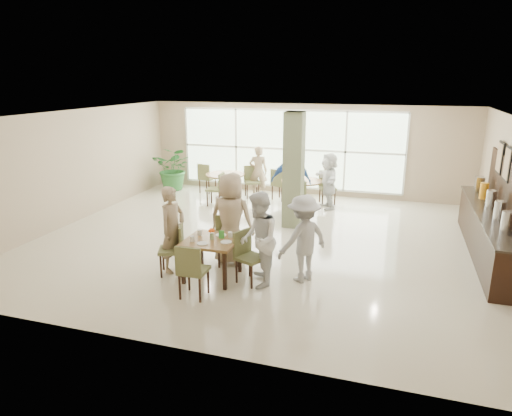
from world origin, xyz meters
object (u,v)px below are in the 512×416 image
(adult_a, at_px, (291,182))
(adult_b, at_px, (329,181))
(teen_left, at_px, (173,229))
(teen_far, at_px, (231,219))
(potted_plant, at_px, (174,168))
(round_table_left, at_px, (225,179))
(round_table_right, at_px, (302,186))
(buffet_counter, at_px, (490,230))
(main_table, at_px, (212,244))
(teen_standing, at_px, (303,239))
(adult_standing, at_px, (258,171))
(teen_right, at_px, (259,240))

(adult_a, relative_size, adult_b, 1.16)
(teen_left, xyz_separation_m, teen_far, (0.91, 0.69, 0.09))
(potted_plant, xyz_separation_m, adult_b, (5.14, -0.69, 0.08))
(round_table_left, distance_m, adult_b, 3.18)
(teen_far, xyz_separation_m, adult_b, (1.23, 4.50, -0.12))
(round_table_left, height_order, teen_far, teen_far)
(adult_a, bearing_deg, round_table_right, 81.04)
(buffet_counter, relative_size, potted_plant, 3.32)
(main_table, xyz_separation_m, round_table_right, (0.54, 5.29, -0.07))
(round_table_left, bearing_deg, teen_standing, -55.73)
(round_table_left, height_order, teen_left, teen_left)
(potted_plant, relative_size, adult_standing, 0.91)
(round_table_right, height_order, adult_standing, adult_standing)
(main_table, relative_size, teen_right, 0.56)
(round_table_left, height_order, adult_b, adult_b)
(teen_left, bearing_deg, round_table_right, -1.39)
(potted_plant, relative_size, adult_a, 0.77)
(round_table_right, xyz_separation_m, potted_plant, (-4.38, 0.71, 0.12))
(main_table, bearing_deg, potted_plant, 122.66)
(teen_standing, height_order, adult_b, teen_standing)
(adult_a, xyz_separation_m, adult_b, (0.86, 0.98, -0.13))
(round_table_right, distance_m, teen_far, 4.52)
(main_table, bearing_deg, teen_far, 84.61)
(teen_right, height_order, adult_b, teen_right)
(round_table_right, bearing_deg, buffet_counter, -29.67)
(round_table_left, relative_size, buffet_counter, 0.25)
(adult_a, bearing_deg, round_table_left, 149.78)
(teen_far, height_order, teen_standing, teen_far)
(main_table, relative_size, adult_b, 0.60)
(adult_b, distance_m, adult_standing, 2.38)
(round_table_right, relative_size, teen_right, 0.69)
(round_table_left, relative_size, teen_right, 0.70)
(buffet_counter, xyz_separation_m, adult_b, (-3.71, 2.57, 0.23))
(teen_far, distance_m, adult_a, 3.54)
(adult_a, relative_size, adult_standing, 1.17)
(buffet_counter, distance_m, adult_standing, 6.82)
(teen_right, bearing_deg, round_table_left, -171.56)
(teen_standing, bearing_deg, main_table, -36.18)
(round_table_left, bearing_deg, teen_far, -67.51)
(main_table, relative_size, round_table_left, 0.80)
(round_table_left, height_order, round_table_right, same)
(round_table_left, bearing_deg, round_table_right, -4.65)
(potted_plant, xyz_separation_m, teen_far, (3.92, -5.19, 0.20))
(teen_left, height_order, teen_standing, teen_left)
(teen_far, distance_m, teen_right, 1.16)
(round_table_left, distance_m, adult_standing, 1.05)
(potted_plant, relative_size, teen_right, 0.84)
(adult_standing, bearing_deg, round_table_left, 15.80)
(main_table, distance_m, round_table_left, 5.79)
(buffet_counter, height_order, teen_standing, buffet_counter)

